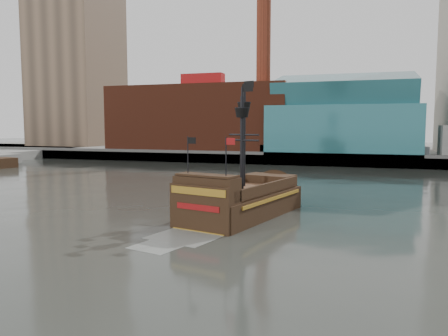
% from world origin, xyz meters
% --- Properties ---
extents(ground, '(400.00, 400.00, 0.00)m').
position_xyz_m(ground, '(0.00, 0.00, 0.00)').
color(ground, '#242622').
rests_on(ground, ground).
extents(promenade_far, '(220.00, 60.00, 2.00)m').
position_xyz_m(promenade_far, '(0.00, 92.00, 1.00)').
color(promenade_far, slate).
rests_on(promenade_far, ground).
extents(seawall, '(220.00, 1.00, 2.60)m').
position_xyz_m(seawall, '(0.00, 62.50, 1.30)').
color(seawall, '#4C4C49').
rests_on(seawall, ground).
extents(skyline, '(149.00, 45.00, 62.00)m').
position_xyz_m(skyline, '(5.21, 84.56, 24.55)').
color(skyline, brown).
rests_on(skyline, promenade_far).
extents(pirate_ship, '(9.02, 17.85, 12.82)m').
position_xyz_m(pirate_ship, '(4.73, 11.60, 1.16)').
color(pirate_ship, black).
rests_on(pirate_ship, ground).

